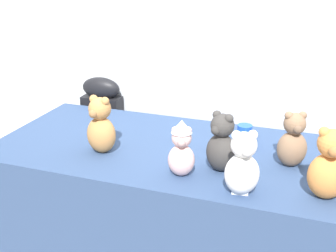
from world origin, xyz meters
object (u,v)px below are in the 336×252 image
at_px(display_table, 168,209).
at_px(teddy_bear_caramel, 101,127).
at_px(teddy_bear_ginger, 329,166).
at_px(teddy_bear_snow, 243,165).
at_px(teddy_bear_charcoal, 221,144).
at_px(instrument_case, 104,140).
at_px(party_cup_blue, 244,135).
at_px(teddy_bear_mocha, 293,141).
at_px(teddy_bear_blush, 181,149).

distance_m(display_table, teddy_bear_caramel, 0.63).
bearing_deg(teddy_bear_ginger, teddy_bear_snow, -174.73).
distance_m(teddy_bear_snow, teddy_bear_caramel, 0.77).
xyz_separation_m(teddy_bear_charcoal, teddy_bear_ginger, (0.47, -0.10, 0.01)).
xyz_separation_m(instrument_case, party_cup_blue, (1.08, -0.41, 0.35)).
height_order(instrument_case, teddy_bear_mocha, teddy_bear_mocha).
distance_m(instrument_case, teddy_bear_blush, 1.29).
height_order(teddy_bear_mocha, teddy_bear_charcoal, teddy_bear_charcoal).
bearing_deg(teddy_bear_blush, teddy_bear_charcoal, 17.75).
distance_m(teddy_bear_snow, teddy_bear_charcoal, 0.22).
bearing_deg(teddy_bear_blush, teddy_bear_ginger, -15.50).
relative_size(display_table, teddy_bear_snow, 6.39).
height_order(teddy_bear_blush, teddy_bear_caramel, teddy_bear_caramel).
xyz_separation_m(display_table, instrument_case, (-0.70, 0.58, 0.09)).
relative_size(teddy_bear_mocha, teddy_bear_ginger, 0.88).
height_order(teddy_bear_snow, teddy_bear_blush, teddy_bear_snow).
bearing_deg(teddy_bear_snow, party_cup_blue, 73.93).
bearing_deg(teddy_bear_ginger, teddy_bear_mocha, 113.26).
bearing_deg(teddy_bear_caramel, teddy_bear_snow, -2.26).
xyz_separation_m(teddy_bear_caramel, party_cup_blue, (0.68, 0.34, -0.09)).
distance_m(teddy_bear_caramel, teddy_bear_ginger, 1.10).
height_order(teddy_bear_mocha, teddy_bear_ginger, teddy_bear_ginger).
bearing_deg(teddy_bear_charcoal, teddy_bear_blush, -120.37).
distance_m(teddy_bear_charcoal, teddy_bear_ginger, 0.48).
bearing_deg(party_cup_blue, display_table, -155.50).
relative_size(teddy_bear_snow, teddy_bear_ginger, 0.91).
height_order(display_table, teddy_bear_mocha, teddy_bear_mocha).
bearing_deg(display_table, teddy_bear_caramel, -150.60).
xyz_separation_m(teddy_bear_caramel, teddy_bear_ginger, (1.09, -0.09, 0.01)).
relative_size(teddy_bear_blush, teddy_bear_charcoal, 0.94).
bearing_deg(teddy_bear_mocha, teddy_bear_ginger, -79.69).
distance_m(display_table, party_cup_blue, 0.61).
bearing_deg(teddy_bear_charcoal, teddy_bear_mocha, 52.51).
bearing_deg(teddy_bear_charcoal, teddy_bear_snow, -28.85).
distance_m(display_table, instrument_case, 0.92).
xyz_separation_m(teddy_bear_ginger, party_cup_blue, (-0.42, 0.43, -0.09)).
bearing_deg(display_table, party_cup_blue, 24.50).
distance_m(teddy_bear_caramel, teddy_bear_mocha, 0.95).
distance_m(teddy_bear_snow, teddy_bear_blush, 0.30).
height_order(instrument_case, teddy_bear_ginger, teddy_bear_ginger).
height_order(teddy_bear_charcoal, teddy_bear_ginger, teddy_bear_ginger).
distance_m(teddy_bear_snow, teddy_bear_mocha, 0.38).
relative_size(display_table, teddy_bear_charcoal, 6.36).
xyz_separation_m(instrument_case, teddy_bear_blush, (0.86, -0.86, 0.43)).
relative_size(teddy_bear_charcoal, party_cup_blue, 2.64).
bearing_deg(teddy_bear_blush, teddy_bear_snow, -30.29).
bearing_deg(teddy_bear_snow, teddy_bear_ginger, -10.75).
bearing_deg(party_cup_blue, teddy_bear_snow, -81.55).
distance_m(display_table, teddy_bear_blush, 0.61).
xyz_separation_m(instrument_case, teddy_bear_mocha, (1.33, -0.59, 0.43)).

